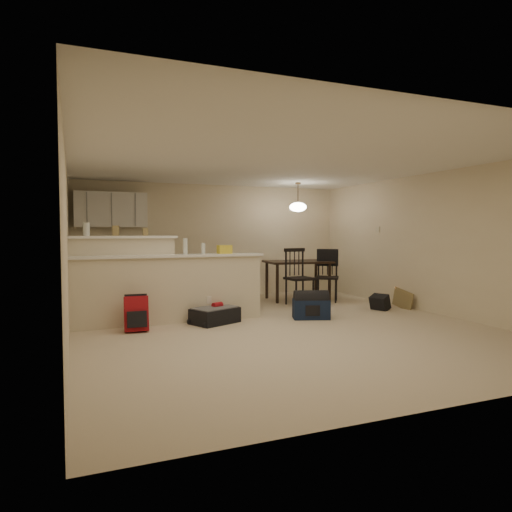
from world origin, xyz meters
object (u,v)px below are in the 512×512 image
pendant_lamp (298,207)px  black_daypack (380,303)px  dining_chair_far (327,276)px  red_backpack (136,314)px  dining_table (298,265)px  navy_duffel (311,309)px  dining_chair_near (300,277)px  suitcase (215,316)px

pendant_lamp → black_daypack: size_ratio=1.99×
dining_chair_far → black_daypack: 1.39m
dining_chair_far → red_backpack: dining_chair_far is taller
dining_table → navy_duffel: bearing=-105.2°
black_daypack → navy_duffel: bearing=77.0°
dining_chair_near → red_backpack: size_ratio=2.22×
dining_table → pendant_lamp: size_ratio=2.30×
pendant_lamp → dining_chair_near: bearing=-113.9°
pendant_lamp → red_backpack: (-3.62, -1.91, -1.74)m
suitcase → red_backpack: size_ratio=1.41×
pendant_lamp → black_daypack: (0.82, -1.74, -1.85)m
red_backpack → dining_chair_far: bearing=22.9°
red_backpack → black_daypack: bearing=5.5°
dining_chair_far → navy_duffel: (-1.22, -1.54, -0.37)m
red_backpack → navy_duffel: bearing=1.3°
pendant_lamp → suitcase: (-2.38, -1.78, -1.87)m
pendant_lamp → navy_duffel: bearing=-111.2°
dining_table → dining_chair_far: bearing=-40.9°
dining_table → red_backpack: dining_table is taller
pendant_lamp → suitcase: pendant_lamp is taller
suitcase → navy_duffel: (1.60, -0.24, 0.04)m
navy_duffel → pendant_lamp: bearing=88.4°
dining_table → suitcase: (-2.38, -1.78, -0.61)m
dining_table → dining_chair_near: 0.74m
dining_chair_near → black_daypack: 1.61m
dining_table → red_backpack: 4.12m
dining_chair_near → dining_chair_far: 0.76m
suitcase → red_backpack: bearing=161.5°
pendant_lamp → red_backpack: bearing=-152.2°
dining_chair_near → navy_duffel: dining_chair_near is taller
suitcase → black_daypack: 3.20m
dining_chair_near → black_daypack: dining_chair_near is taller
suitcase → pendant_lamp: bearing=12.1°
dining_chair_far → red_backpack: 4.32m
suitcase → red_backpack: 1.25m
dining_chair_near → navy_duffel: bearing=-115.1°
dining_chair_far → red_backpack: bearing=-126.5°
pendant_lamp → black_daypack: pendant_lamp is taller
suitcase → black_daypack: size_ratio=2.30×
dining_chair_far → navy_duffel: bearing=-94.4°
suitcase → black_daypack: black_daypack is taller
dining_table → navy_duffel: (-0.78, -2.01, -0.57)m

